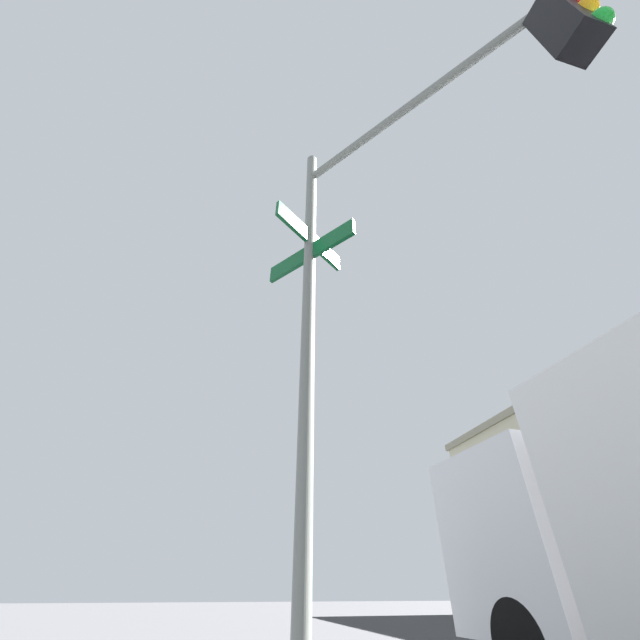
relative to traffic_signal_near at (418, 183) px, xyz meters
The scene contains 1 object.
traffic_signal_near is the anchor object (origin of this frame).
Camera 1 is at (-4.34, -7.23, 1.06)m, focal length 21.00 mm.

